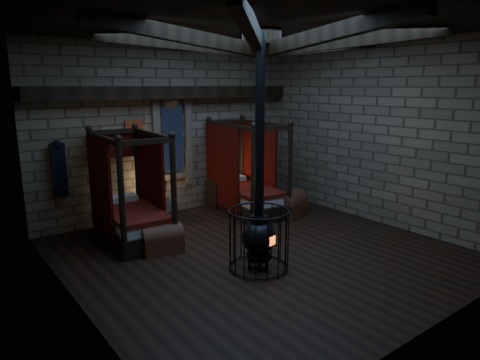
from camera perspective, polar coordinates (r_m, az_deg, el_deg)
room at (r=8.05m, az=2.44°, el=16.23°), size 7.02×7.02×4.29m
bed_left at (r=9.40m, az=-14.35°, el=-4.33°), size 1.30×2.24×2.26m
bed_right at (r=11.04m, az=0.72°, el=-1.37°), size 1.36×2.30×2.31m
trunk_left at (r=8.62m, az=-10.38°, el=-7.82°), size 0.86×0.63×0.58m
trunk_right at (r=10.85m, az=6.81°, el=-3.32°), size 0.97×0.77×0.62m
nightstand_left at (r=10.61m, az=-11.40°, el=-3.32°), size 0.50×0.48×0.88m
nightstand_right at (r=11.44m, az=-3.20°, el=-1.85°), size 0.55×0.54×0.82m
stove at (r=7.62m, az=2.52°, el=-7.25°), size 1.07×1.07×4.05m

